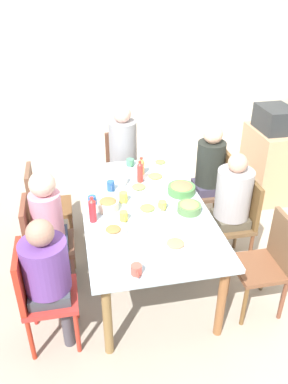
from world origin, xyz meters
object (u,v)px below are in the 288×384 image
plate_2 (113,230)px  bowl_1 (181,189)px  person_3 (123,149)px  cup_6 (136,270)px  microwave (275,119)px  chair_2 (41,240)px  side_cabinet (267,164)px  dining_table (144,213)px  plate_5 (160,163)px  cup_5 (124,216)px  bottle_0 (92,210)px  person_6 (232,200)px  cup_2 (111,186)px  cup_4 (123,180)px  chair_6 (238,217)px  bottle_2 (140,173)px  plate_0 (147,209)px  plate_4 (139,188)px  chair_3 (123,165)px  bottle_1 (141,167)px  cup_3 (92,200)px  chair_5 (43,203)px  plate_3 (175,245)px  person_4 (209,169)px  chair_1 (39,292)px  cup_0 (130,162)px  person_2 (49,221)px  bowl_2 (189,207)px  cup_7 (123,197)px  bowl_0 (108,205)px  person_1 (48,271)px  cup_1 (162,205)px  plate_1 (155,177)px  chair_4 (215,186)px

plate_2 → bowl_1: bearing=124.7°
person_3 → cup_6: person_3 is taller
cup_6 → microwave: microwave is taller
chair_2 → side_cabinet: same height
dining_table → bowl_1: 0.44m
plate_5 → cup_5: 1.12m
cup_5 → bottle_0: 0.26m
dining_table → microwave: bearing=122.2°
person_6 → cup_2: (-0.35, -1.08, 0.08)m
cup_4 → chair_6: bearing=66.9°
cup_2 → person_6: bearing=72.3°
bowl_1 → bottle_2: size_ratio=1.08×
plate_0 → plate_4: (-0.38, -0.01, 0.00)m
chair_2 → side_cabinet: (-1.13, 2.72, -0.06)m
chair_3 → bottle_1: size_ratio=4.74×
cup_3 → person_6: bearing=84.3°
chair_2 → chair_5: size_ratio=1.00×
plate_3 → cup_5: (-0.42, -0.33, 0.03)m
person_4 → plate_0: (0.70, -0.82, 0.03)m
person_3 → chair_5: 1.13m
plate_2 → cup_2: bearing=174.6°
chair_1 → person_3: bearing=153.8°
person_4 → chair_6: size_ratio=1.35×
cup_0 → person_2: bearing=-45.4°
plate_5 → person_3: bearing=-142.1°
bowl_2 → cup_7: 0.60m
person_6 → bowl_0: (-0.01, -1.15, 0.08)m
person_1 → cup_2: 1.14m
plate_5 → plate_3: bearing=-8.7°
cup_1 → plate_4: bearing=-159.7°
person_4 → plate_4: (0.32, -0.82, 0.03)m
person_4 → plate_3: (1.23, -0.71, 0.03)m
person_6 → plate_1: 0.79m
bottle_0 → plate_3: bearing=52.0°
bowl_1 → cup_3: size_ratio=2.38×
cup_4 → bottle_0: bottle_0 is taller
cup_1 → cup_4: (-0.51, -0.27, 0.01)m
person_2 → cup_1: (0.07, 0.98, 0.08)m
chair_1 → plate_2: size_ratio=4.03×
plate_0 → bowl_0: bowl_0 is taller
plate_0 → cup_1: bearing=90.7°
person_1 → cup_3: size_ratio=10.57×
chair_3 → chair_4: bearing=53.0°
chair_4 → plate_0: size_ratio=3.83×
bowl_0 → cup_0: bearing=157.9°
person_1 → chair_5: (-1.26, -0.09, -0.18)m
cup_6 → plate_0: bearing=163.0°
chair_4 → cup_4: size_ratio=8.15×
chair_1 → chair_2: 0.63m
person_2 → side_cabinet: person_2 is taller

